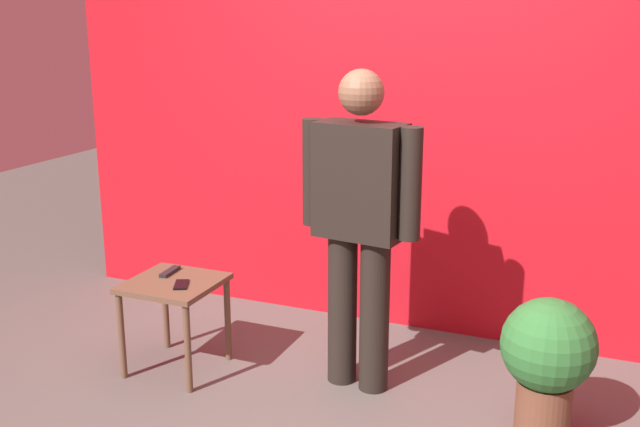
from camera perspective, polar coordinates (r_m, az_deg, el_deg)
The scene contains 6 objects.
back_wall_red at distance 4.63m, azimuth 7.36°, elevation 8.44°, with size 4.73×0.12×2.87m, color red.
standing_person at distance 3.87m, azimuth 2.99°, elevation -0.17°, with size 0.67×0.28×1.68m.
side_table at distance 4.28m, azimuth -10.88°, elevation -6.06°, with size 0.48×0.48×0.52m.
cell_phone at distance 4.17m, azimuth -10.37°, elevation -5.27°, with size 0.07×0.14×0.01m, color black.
tv_remote at distance 4.36m, azimuth -11.20°, elevation -4.30°, with size 0.04×0.17×0.02m, color black.
potted_plant at distance 3.72m, azimuth 16.71°, elevation -10.27°, with size 0.44×0.44×0.69m.
Camera 1 is at (1.22, -2.90, 1.96)m, focal length 42.64 mm.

